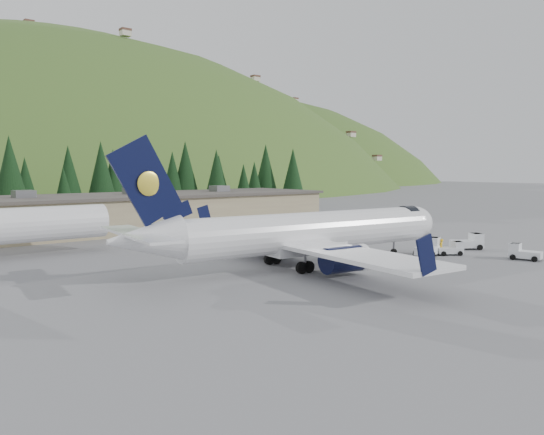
{
  "coord_description": "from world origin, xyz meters",
  "views": [
    {
      "loc": [
        -33.27,
        -34.72,
        8.84
      ],
      "look_at": [
        0.0,
        6.0,
        4.0
      ],
      "focal_mm": 35.0,
      "sensor_mm": 36.0,
      "label": 1
    }
  ],
  "objects": [
    {
      "name": "ground",
      "position": [
        0.0,
        0.0,
        0.0
      ],
      "size": [
        600.0,
        600.0,
        0.0
      ],
      "primitive_type": "plane",
      "color": "slate"
    },
    {
      "name": "airliner",
      "position": [
        -1.0,
        0.11,
        3.03
      ],
      "size": [
        34.27,
        32.22,
        11.37
      ],
      "rotation": [
        0.0,
        0.0,
        -0.11
      ],
      "color": "white",
      "rests_on": "ground"
    },
    {
      "name": "baggage_tug_a",
      "position": [
        12.96,
        -3.4,
        0.82
      ],
      "size": [
        3.79,
        2.87,
        1.83
      ],
      "rotation": [
        0.0,
        0.0,
        0.31
      ],
      "color": "silver",
      "rests_on": "ground"
    },
    {
      "name": "baggage_tug_b",
      "position": [
        20.22,
        -3.67,
        0.78
      ],
      "size": [
        3.65,
        3.19,
        1.75
      ],
      "rotation": [
        0.0,
        0.0,
        -0.57
      ],
      "color": "silver",
      "rests_on": "ground"
    },
    {
      "name": "baggage_tug_c",
      "position": [
        18.09,
        -10.57,
        0.69
      ],
      "size": [
        2.3,
        3.16,
        1.55
      ],
      "rotation": [
        0.0,
        0.0,
        1.81
      ],
      "color": "silver",
      "rests_on": "ground"
    },
    {
      "name": "terminal_building",
      "position": [
        -5.01,
        38.0,
        2.62
      ],
      "size": [
        71.0,
        17.0,
        6.1
      ],
      "color": "gray",
      "rests_on": "ground"
    },
    {
      "name": "baggage_tug_d",
      "position": [
        15.24,
        -4.62,
        0.62
      ],
      "size": [
        2.89,
        2.56,
        1.39
      ],
      "rotation": [
        0.0,
        0.0,
        -0.6
      ],
      "color": "silver",
      "rests_on": "ground"
    },
    {
      "name": "ramp_worker",
      "position": [
        14.43,
        -3.9,
        0.83
      ],
      "size": [
        0.71,
        0.59,
        1.65
      ],
      "primitive_type": "imported",
      "rotation": [
        0.0,
        0.0,
        3.52
      ],
      "color": "yellow",
      "rests_on": "ground"
    },
    {
      "name": "tree_line",
      "position": [
        -2.35,
        60.46,
        7.18
      ],
      "size": [
        113.01,
        18.86,
        13.28
      ],
      "color": "black",
      "rests_on": "ground"
    },
    {
      "name": "hills",
      "position": [
        53.34,
        207.38,
        -82.8
      ],
      "size": [
        614.0,
        330.0,
        300.0
      ],
      "color": "#385521",
      "rests_on": "ground"
    }
  ]
}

